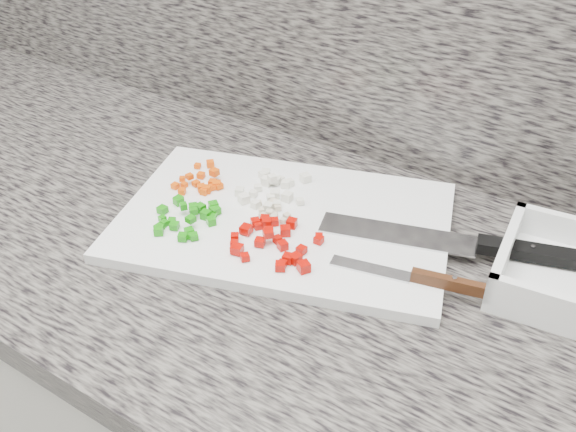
# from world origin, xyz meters

# --- Properties ---
(countertop) EXTENTS (3.96, 0.64, 0.04)m
(countertop) POSITION_xyz_m (0.00, 1.44, 0.88)
(countertop) COLOR #605C55
(countertop) RESTS_ON cabinet
(cutting_board) EXTENTS (0.53, 0.44, 0.02)m
(cutting_board) POSITION_xyz_m (-0.02, 1.49, 0.91)
(cutting_board) COLOR white
(cutting_board) RESTS_ON countertop
(carrot_pile) EXTENTS (0.08, 0.10, 0.02)m
(carrot_pile) POSITION_xyz_m (-0.17, 1.49, 0.92)
(carrot_pile) COLOR #E04A04
(carrot_pile) RESTS_ON cutting_board
(onion_pile) EXTENTS (0.10, 0.12, 0.02)m
(onion_pile) POSITION_xyz_m (-0.07, 1.53, 0.92)
(onion_pile) COLOR white
(onion_pile) RESTS_ON cutting_board
(green_pepper_pile) EXTENTS (0.09, 0.11, 0.02)m
(green_pepper_pile) POSITION_xyz_m (-0.13, 1.41, 0.92)
(green_pepper_pile) COLOR #16850C
(green_pepper_pile) RESTS_ON cutting_board
(red_pepper_pile) EXTENTS (0.13, 0.11, 0.02)m
(red_pepper_pile) POSITION_xyz_m (0.00, 1.43, 0.92)
(red_pepper_pile) COLOR #AD0902
(red_pepper_pile) RESTS_ON cutting_board
(garlic_pile) EXTENTS (0.06, 0.05, 0.01)m
(garlic_pile) POSITION_xyz_m (-0.04, 1.49, 0.92)
(garlic_pile) COLOR beige
(garlic_pile) RESTS_ON cutting_board
(chef_knife) EXTENTS (0.34, 0.14, 0.02)m
(chef_knife) POSITION_xyz_m (0.24, 1.57, 0.92)
(chef_knife) COLOR #B9BAC0
(chef_knife) RESTS_ON cutting_board
(paring_knife) EXTENTS (0.21, 0.06, 0.02)m
(paring_knife) POSITION_xyz_m (0.21, 1.47, 0.92)
(paring_knife) COLOR #B9BAC0
(paring_knife) RESTS_ON cutting_board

